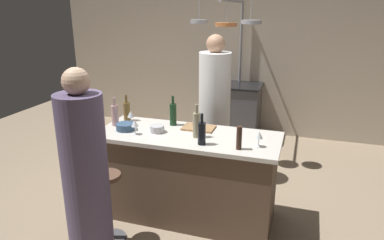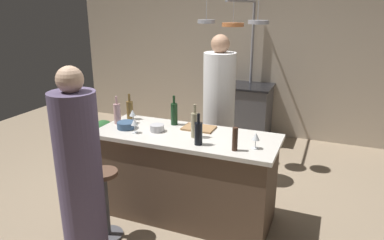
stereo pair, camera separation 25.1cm
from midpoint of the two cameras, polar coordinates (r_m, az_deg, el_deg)
The scene contains 21 objects.
ground_plane at distance 3.89m, azimuth -2.61°, elevation -14.84°, with size 9.00×9.00×0.00m, color gray.
back_wall at distance 6.08m, azimuth 6.79°, elevation 10.19°, with size 6.40×0.16×2.60m, color #BCAD99.
kitchen_island at distance 3.67m, azimuth -2.71°, elevation -8.88°, with size 1.80×0.72×0.90m.
stove_range at distance 5.87m, azimuth 5.71°, elevation 1.43°, with size 0.80×0.64×0.89m.
chef at distance 4.33m, azimuth 1.91°, elevation 0.77°, with size 0.38×0.38×1.79m.
bar_stool_left at distance 3.45m, azimuth -15.27°, elevation -12.88°, with size 0.28×0.28×0.68m.
guest_left at distance 2.99m, azimuth -18.88°, elevation -9.43°, with size 0.36×0.36×1.69m.
overhead_pot_rack at distance 5.04m, azimuth 5.00°, elevation 13.14°, with size 0.89×1.51×2.17m.
potted_plant at distance 5.33m, azimuth -16.51°, elevation -2.70°, with size 0.36×0.36×0.52m.
cutting_board at distance 3.64m, azimuth -0.90°, elevation -1.28°, with size 0.32×0.22×0.02m, color #997047.
pepper_mill at distance 3.11m, azimuth 5.23°, elevation -2.89°, with size 0.05×0.05×0.21m, color #382319.
wine_bottle_red at distance 3.73m, azimuth -4.96°, elevation 0.96°, with size 0.07×0.07×0.31m.
wine_bottle_amber at distance 3.95m, azimuth -12.14°, elevation 1.40°, with size 0.07×0.07×0.29m.
wine_bottle_rose at distance 3.82m, azimuth -14.03°, elevation 0.78°, with size 0.07×0.07×0.30m.
wine_bottle_white at distance 3.37m, azimuth -1.40°, elevation -0.74°, with size 0.07×0.07×0.32m.
wine_bottle_dark at distance 3.20m, azimuth -0.67°, elevation -2.08°, with size 0.07×0.07×0.29m.
wine_glass_near_left_guest at distance 3.18m, azimuth 8.43°, elevation -2.50°, with size 0.07×0.07×0.15m.
wine_glass_near_right_guest at distance 3.81m, azimuth -11.63°, elevation 0.78°, with size 0.07×0.07×0.15m.
wine_glass_by_chef at distance 3.52m, azimuth -11.14°, elevation -0.66°, with size 0.07×0.07×0.15m.
mixing_bowl_steel at distance 3.56m, azimuth -7.57°, elevation -1.42°, with size 0.14×0.14×0.07m, color #B7B7BC.
mixing_bowl_blue at distance 3.68m, azimuth -12.49°, elevation -1.08°, with size 0.19×0.19×0.07m, color #334C6B.
Camera 1 is at (1.05, -3.10, 2.11)m, focal length 33.46 mm.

